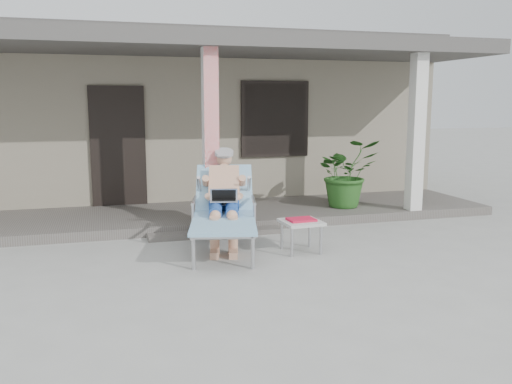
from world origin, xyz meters
name	(u,v)px	position (x,y,z in m)	size (l,w,h in m)	color
ground	(248,273)	(0.00, 0.00, 0.00)	(60.00, 60.00, 0.00)	#9E9E99
house	(173,116)	(0.00, 6.50, 1.67)	(10.40, 5.40, 3.30)	gray
porch_deck	(202,216)	(0.00, 3.00, 0.07)	(10.00, 2.00, 0.15)	#605B56
porch_overhang	(200,50)	(0.00, 2.95, 2.79)	(10.00, 2.30, 2.85)	silver
porch_step	(216,233)	(0.00, 1.85, 0.04)	(2.00, 0.30, 0.07)	#605B56
lounger	(224,185)	(0.00, 1.25, 0.86)	(1.26, 2.22, 1.40)	#B7B7BC
side_table	(301,224)	(0.92, 0.69, 0.38)	(0.53, 0.53, 0.45)	#BABAB5
potted_palm	(346,173)	(2.52, 2.73, 0.74)	(1.07, 0.93, 1.19)	#26591E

